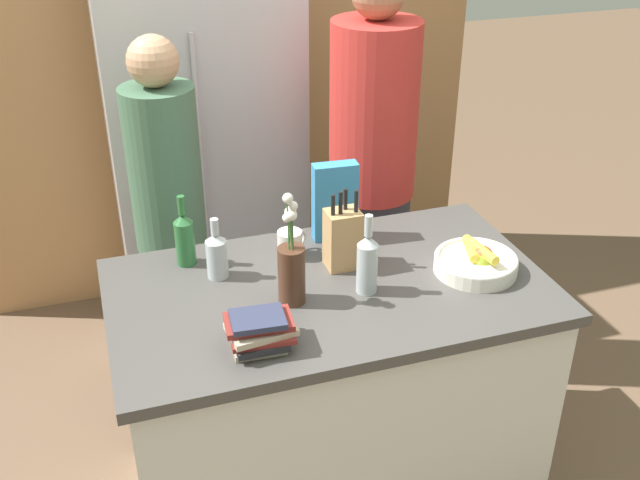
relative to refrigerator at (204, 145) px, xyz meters
The scene contains 14 objects.
kitchen_island 1.45m from the refrigerator, 82.76° to the right, with size 1.46×0.84×0.93m.
back_wall_wood 0.54m from the refrigerator, 64.38° to the left, with size 2.66×0.12×2.60m.
refrigerator is the anchor object (origin of this frame).
fruit_bowl 1.58m from the refrigerator, 64.50° to the right, with size 0.29×0.29×0.10m.
knife_block 1.28m from the refrigerator, 78.35° to the right, with size 0.12×0.10×0.29m.
flower_vase 1.41m from the refrigerator, 88.84° to the right, with size 0.09×0.09×0.39m.
cereal_box 1.09m from the refrigerator, 74.05° to the right, with size 0.17×0.07×0.29m.
coffee_mug 1.13m from the refrigerator, 84.70° to the right, with size 0.12×0.09×0.10m.
book_stack 1.62m from the refrigerator, 94.57° to the right, with size 0.21×0.15×0.11m.
bottle_oil 1.46m from the refrigerator, 78.98° to the right, with size 0.07×0.07×0.28m.
bottle_vinegar 1.10m from the refrigerator, 103.52° to the right, with size 0.07×0.07×0.26m.
bottle_wine 1.20m from the refrigerator, 98.10° to the right, with size 0.07×0.07×0.22m.
person_at_sink 0.71m from the refrigerator, 111.61° to the right, with size 0.28×0.28×1.63m.
person_in_blue 0.88m from the refrigerator, 45.25° to the right, with size 0.37×0.37×1.82m.
Camera 1 is at (-0.68, -1.99, 2.27)m, focal length 42.00 mm.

